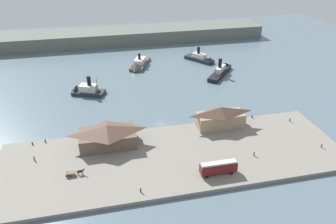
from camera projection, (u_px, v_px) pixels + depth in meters
ground_plane at (161, 124)px, 124.84m from camera, size 320.00×320.00×0.00m
quay_promenade at (175, 157)px, 105.71m from camera, size 110.00×36.00×1.20m
seawall_edge at (163, 128)px, 121.51m from camera, size 110.00×0.80×1.00m
ferry_shed_central_terminal at (107, 135)px, 109.02m from camera, size 18.77×10.90×7.33m
ferry_shed_west_terminal at (220, 117)px, 119.31m from camera, size 17.37×7.37×7.83m
street_tram at (218, 167)px, 96.24m from camera, size 10.98×2.85×4.10m
horse_cart at (74, 173)px, 96.32m from camera, size 5.58×1.48×1.87m
pedestrian_by_tram at (322, 146)px, 108.90m from camera, size 0.39×0.39×1.56m
pedestrian_at_waters_edge at (141, 190)px, 90.13m from camera, size 0.38×0.38×1.55m
pedestrian_near_cart at (34, 158)px, 102.68m from camera, size 0.41×0.41×1.66m
pedestrian_walking_west at (290, 120)px, 123.92m from camera, size 0.38×0.38×1.52m
pedestrian_walking_east at (254, 154)px, 104.80m from camera, size 0.42×0.42×1.72m
mooring_post_center_west at (252, 117)px, 126.49m from camera, size 0.44×0.44×0.90m
mooring_post_east at (32, 143)px, 110.55m from camera, size 0.44×0.44×0.90m
mooring_post_center_east at (45, 141)px, 111.81m from camera, size 0.44×0.44×0.90m
ferry_moored_west at (85, 91)px, 147.29m from camera, size 16.48×11.32×10.63m
ferry_departing_north at (139, 65)px, 176.60m from camera, size 14.51×23.07×9.25m
ferry_moored_east at (202, 59)px, 184.36m from camera, size 15.33×18.26×9.40m
ferry_outer_harbor at (221, 70)px, 169.09m from camera, size 19.78×22.73×10.04m
far_headland at (127, 36)px, 217.10m from camera, size 180.00×24.00×8.00m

